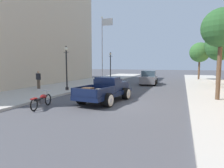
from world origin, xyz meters
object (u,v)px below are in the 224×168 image
object	(u,v)px
motorcycle_parked	(41,100)
street_tree_farthest	(200,52)
car_background_grey	(149,78)
street_lamp_near	(66,65)
pedestrian_sidewalk_left	(38,79)
street_lamp_far	(110,64)
street_tree_third	(219,45)
hotrod_truck_navy	(107,90)
street_tree_second	(219,48)
street_tree_nearest	(221,28)
flagpole	(104,41)

from	to	relation	value
motorcycle_parked	street_tree_farthest	bearing A→B (deg)	67.14
car_background_grey	street_lamp_near	world-z (taller)	street_lamp_near
pedestrian_sidewalk_left	street_lamp_near	distance (m)	3.19
street_lamp_far	pedestrian_sidewalk_left	bearing A→B (deg)	-108.30
street_tree_third	hotrod_truck_navy	bearing A→B (deg)	-123.33
street_lamp_near	hotrod_truck_navy	bearing A→B (deg)	-29.66
street_tree_second	pedestrian_sidewalk_left	bearing A→B (deg)	-155.80
hotrod_truck_navy	street_tree_farthest	xyz separation A→B (m)	(6.88, 19.51, 3.35)
motorcycle_parked	street_tree_farthest	distance (m)	24.86
hotrod_truck_navy	street_tree_farthest	bearing A→B (deg)	70.59
street_tree_farthest	street_lamp_far	bearing A→B (deg)	-148.73
hotrod_truck_navy	street_tree_third	world-z (taller)	street_tree_third
street_lamp_near	street_tree_farthest	distance (m)	20.52
pedestrian_sidewalk_left	street_tree_farthest	world-z (taller)	street_tree_farthest
hotrod_truck_navy	street_lamp_far	xyz separation A→B (m)	(-4.50, 12.60, 1.63)
street_lamp_near	street_tree_second	size ratio (longest dim) A/B	0.75
hotrod_truck_navy	street_lamp_near	bearing A→B (deg)	150.34
street_lamp_near	street_tree_second	world-z (taller)	street_tree_second
street_lamp_far	street_tree_nearest	size ratio (longest dim) A/B	0.67
street_lamp_far	car_background_grey	bearing A→B (deg)	-13.60
street_lamp_near	street_tree_nearest	world-z (taller)	street_tree_nearest
street_tree_nearest	street_tree_second	world-z (taller)	street_tree_nearest
motorcycle_parked	street_tree_third	distance (m)	19.59
street_lamp_far	street_tree_third	bearing A→B (deg)	-0.06
car_background_grey	street_tree_nearest	world-z (taller)	street_tree_nearest
car_background_grey	pedestrian_sidewalk_left	bearing A→B (deg)	-134.85
street_lamp_far	street_tree_nearest	bearing A→B (deg)	-42.68
motorcycle_parked	car_background_grey	xyz separation A→B (m)	(3.54, 14.45, 0.33)
motorcycle_parked	flagpole	size ratio (longest dim) A/B	0.23
street_lamp_near	flagpole	distance (m)	12.84
street_tree_second	car_background_grey	bearing A→B (deg)	166.52
street_lamp_far	street_tree_third	world-z (taller)	street_tree_third
flagpole	street_tree_nearest	bearing A→B (deg)	-44.09
flagpole	street_tree_farthest	xyz separation A→B (m)	(13.39, 4.43, -1.66)
street_lamp_far	flagpole	distance (m)	4.65
street_tree_farthest	street_lamp_near	bearing A→B (deg)	-125.20
street_tree_farthest	street_tree_nearest	bearing A→B (deg)	-90.31
street_tree_third	motorcycle_parked	bearing A→B (deg)	-124.84
flagpole	street_tree_nearest	size ratio (longest dim) A/B	1.60
street_lamp_far	street_tree_second	distance (m)	12.83
pedestrian_sidewalk_left	flagpole	distance (m)	13.42
car_background_grey	pedestrian_sidewalk_left	world-z (taller)	pedestrian_sidewalk_left
pedestrian_sidewalk_left	street_tree_nearest	size ratio (longest dim) A/B	0.29
car_background_grey	street_tree_nearest	distance (m)	11.53
hotrod_truck_navy	motorcycle_parked	xyz separation A→B (m)	(-2.67, -3.15, -0.31)
car_background_grey	flagpole	distance (m)	9.68
pedestrian_sidewalk_left	street_tree_farthest	distance (m)	22.62
flagpole	street_tree_nearest	xyz separation A→B (m)	(13.30, -12.88, -1.13)
street_tree_farthest	car_background_grey	bearing A→B (deg)	-126.21
hotrod_truck_navy	car_background_grey	xyz separation A→B (m)	(0.87, 11.30, 0.01)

